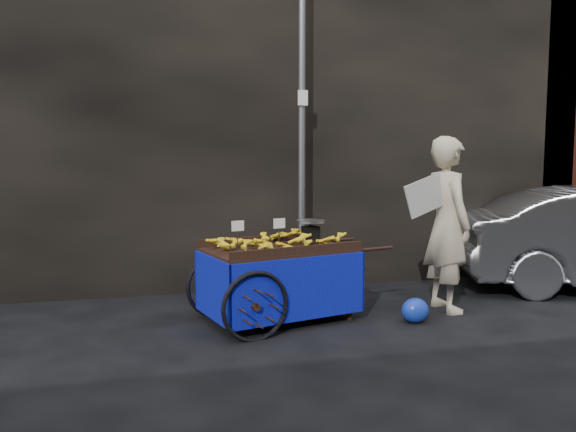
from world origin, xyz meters
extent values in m
plane|color=black|center=(0.00, 0.00, 0.00)|extent=(80.00, 80.00, 0.00)
cube|color=black|center=(-1.00, 2.60, 2.50)|extent=(11.00, 2.00, 5.00)
cylinder|color=slate|center=(0.30, 1.30, 2.00)|extent=(0.08, 0.08, 4.00)
cube|color=white|center=(0.30, 1.25, 2.40)|extent=(0.12, 0.02, 0.18)
cube|color=black|center=(-0.24, 0.22, 0.73)|extent=(1.63, 1.24, 0.05)
cube|color=black|center=(-0.35, 0.63, 0.79)|extent=(1.42, 0.39, 0.09)
cube|color=black|center=(-0.14, -0.20, 0.79)|extent=(1.42, 0.39, 0.09)
cube|color=black|center=(0.46, 0.02, 0.36)|extent=(0.06, 0.06, 0.73)
cube|color=black|center=(0.28, 0.73, 0.36)|extent=(0.06, 0.06, 0.73)
cylinder|color=black|center=(0.77, 0.10, 0.73)|extent=(0.45, 0.15, 0.04)
cylinder|color=black|center=(0.59, 0.80, 0.73)|extent=(0.45, 0.15, 0.04)
torus|color=black|center=(-0.61, -0.38, 0.32)|extent=(0.67, 0.21, 0.68)
torus|color=black|center=(-0.85, 0.57, 0.32)|extent=(0.67, 0.21, 0.68)
cylinder|color=black|center=(-0.73, 0.09, 0.32)|extent=(0.30, 1.00, 0.05)
cube|color=#090897|center=(-0.13, -0.23, 0.42)|extent=(1.45, 0.39, 0.62)
cube|color=#090897|center=(-0.36, 0.66, 0.42)|extent=(1.45, 0.39, 0.62)
cube|color=#090897|center=(-0.96, 0.03, 0.42)|extent=(0.25, 0.92, 0.62)
cube|color=#090897|center=(0.47, 0.40, 0.42)|extent=(0.25, 0.92, 0.62)
cube|color=black|center=(0.14, 0.36, 0.88)|extent=(0.19, 0.16, 0.15)
cylinder|color=silver|center=(0.14, 0.36, 1.01)|extent=(0.38, 0.38, 0.03)
cube|color=white|center=(-0.70, 0.00, 1.03)|extent=(0.13, 0.04, 0.10)
cube|color=white|center=(-0.26, 0.11, 1.03)|extent=(0.13, 0.04, 0.10)
imported|color=beige|center=(1.64, 0.15, 0.96)|extent=(0.49, 0.72, 1.92)
cube|color=beige|center=(1.33, 0.05, 1.29)|extent=(0.58, 0.13, 0.50)
ellipsoid|color=#1733AF|center=(1.08, -0.23, 0.13)|extent=(0.29, 0.23, 0.26)
camera|label=1|loc=(-1.55, -5.34, 1.67)|focal=35.00mm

